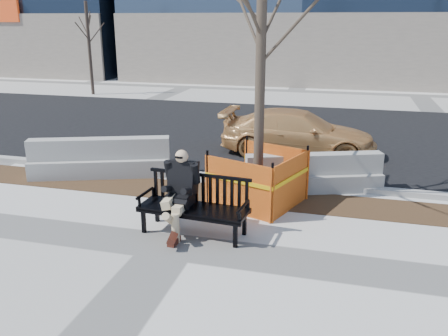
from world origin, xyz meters
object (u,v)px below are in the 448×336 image
Objects in this scene: jersey_barrier_left at (102,176)px; seated_man at (181,230)px; bench at (194,233)px; jersey_barrier_right at (313,191)px; sedan at (297,154)px; tree_fence at (257,203)px.

seated_man is at bearing -59.50° from jersey_barrier_left.
seated_man is at bearing 168.91° from bench.
seated_man is at bearing -148.80° from jersey_barrier_right.
jersey_barrier_right is (0.67, -2.90, 0.00)m from sedan.
bench is 4.07m from jersey_barrier_left.
bench is at bearing -144.38° from jersey_barrier_right.
sedan is 1.42× the size of jersey_barrier_right.
bench is 0.34× the size of tree_fence.
bench is at bearing 168.53° from sedan.
tree_fence reaches higher than sedan.
jersey_barrier_left is (-2.94, 2.43, 0.00)m from seated_man.
sedan is (0.40, 3.92, 0.00)m from tree_fence.
sedan is at bearing 84.18° from tree_fence.
jersey_barrier_right is (2.16, 2.70, 0.00)m from seated_man.
jersey_barrier_left is 5.11m from jersey_barrier_right.
jersey_barrier_right is at bearing -16.94° from jersey_barrier_left.
tree_fence is 1.48m from jersey_barrier_right.
bench reaches higher than jersey_barrier_right.
seated_man is 0.34× the size of sedan.
tree_fence is (1.09, 1.68, 0.00)m from seated_man.
bench is 5.81m from sedan.
bench is 0.59× the size of jersey_barrier_left.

